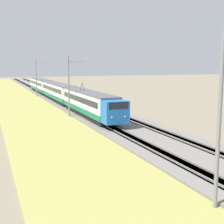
% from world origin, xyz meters
% --- Properties ---
extents(ballast_main, '(240.00, 4.40, 0.30)m').
position_xyz_m(ballast_main, '(50.00, 0.00, 0.15)').
color(ballast_main, slate).
rests_on(ballast_main, ground).
extents(ballast_adjacent, '(240.00, 4.40, 0.30)m').
position_xyz_m(ballast_adjacent, '(50.00, -4.41, 0.15)').
color(ballast_adjacent, slate).
rests_on(ballast_adjacent, ground).
extents(track_main, '(240.00, 1.57, 0.45)m').
position_xyz_m(track_main, '(50.00, 0.00, 0.16)').
color(track_main, '#4C4238').
rests_on(track_main, ground).
extents(track_adjacent, '(240.00, 1.57, 0.45)m').
position_xyz_m(track_adjacent, '(50.00, -4.41, 0.16)').
color(track_adjacent, '#4C4238').
rests_on(track_adjacent, ground).
extents(grass_verge, '(240.00, 11.54, 0.12)m').
position_xyz_m(grass_verge, '(50.00, 6.55, 0.06)').
color(grass_verge, '#99934C').
rests_on(grass_verge, ground).
extents(passenger_train, '(64.17, 3.00, 5.00)m').
position_xyz_m(passenger_train, '(60.26, 0.00, 2.34)').
color(passenger_train, blue).
rests_on(passenger_train, ground).
extents(catenary_mast_near, '(0.22, 2.56, 9.50)m').
position_xyz_m(catenary_mast_near, '(8.59, 2.48, 4.90)').
color(catenary_mast_near, slate).
rests_on(catenary_mast_near, ground).
extents(catenary_mast_mid, '(0.22, 2.56, 9.12)m').
position_xyz_m(catenary_mast_mid, '(40.72, 2.48, 4.70)').
color(catenary_mast_mid, slate).
rests_on(catenary_mast_mid, ground).
extents(catenary_mast_far, '(0.22, 2.56, 9.04)m').
position_xyz_m(catenary_mast_far, '(72.86, 2.48, 4.67)').
color(catenary_mast_far, slate).
rests_on(catenary_mast_far, ground).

